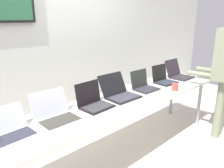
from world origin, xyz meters
TOP-DOWN VIEW (x-y plane):
  - ground at (0.00, 0.00)m, footprint 8.00×8.00m
  - back_wall at (-0.02, 1.13)m, footprint 8.00×0.11m
  - workbench at (0.00, 0.00)m, footprint 3.52×0.70m
  - laptop_station_0 at (-1.13, 0.06)m, footprint 0.38×0.34m
  - laptop_station_1 at (-0.70, 0.06)m, footprint 0.36×0.35m
  - laptop_station_2 at (-0.24, 0.06)m, footprint 0.34×0.31m
  - laptop_station_3 at (0.18, 0.08)m, footprint 0.39×0.41m
  - laptop_station_4 at (0.62, 0.06)m, footprint 0.31×0.29m
  - laptop_station_5 at (1.07, 0.06)m, footprint 0.32×0.29m
  - laptop_station_6 at (1.49, 0.06)m, footprint 0.35×0.37m
  - coffee_mug at (0.87, -0.25)m, footprint 0.09×0.09m
  - paper_sheet at (1.22, -0.17)m, footprint 0.28×0.34m

SIDE VIEW (x-z plane):
  - ground at x=0.00m, z-range -0.04..0.00m
  - workbench at x=0.00m, z-range 0.33..1.07m
  - paper_sheet at x=1.22m, z-range 0.74..0.74m
  - coffee_mug at x=0.87m, z-range 0.74..0.83m
  - laptop_station_0 at x=-1.13m, z-range 0.68..0.90m
  - laptop_station_4 at x=0.62m, z-range 0.68..0.92m
  - laptop_station_5 at x=1.07m, z-range 0.67..0.93m
  - laptop_station_3 at x=0.18m, z-range 0.67..0.93m
  - laptop_station_2 at x=-0.24m, z-range 0.67..0.93m
  - laptop_station_1 at x=-0.70m, z-range 0.67..0.93m
  - laptop_station_6 at x=1.49m, z-range 0.67..0.94m
  - back_wall at x=-0.02m, z-range 0.02..2.53m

